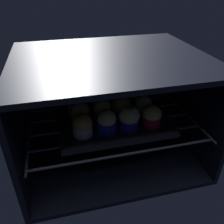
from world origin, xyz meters
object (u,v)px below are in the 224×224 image
baking_tray (112,118)px  muffin_row0_col0 (82,126)px  muffin_row1_col0 (80,112)px  muffin_row1_col2 (122,108)px  muffin_row2_col2 (117,98)px  muffin_row1_col3 (143,106)px  muffin_row2_col1 (98,100)px  muffin_row0_col2 (129,118)px  muffin_row2_col0 (76,103)px  muffin_row1_col1 (102,110)px  muffin_row2_col3 (136,96)px  muffin_row0_col3 (152,116)px  muffin_row0_col1 (107,122)px

baking_tray → muffin_row0_col0: bearing=-146.5°
muffin_row1_col0 → muffin_row1_col2: size_ratio=1.02×
muffin_row2_col2 → muffin_row1_col3: bearing=-45.2°
muffin_row2_col1 → muffin_row1_col2: bearing=-45.9°
muffin_row0_col2 → muffin_row2_col1: size_ratio=1.09×
baking_tray → muffin_row2_col0: muffin_row2_col0 is taller
muffin_row1_col1 → muffin_row1_col3: size_ratio=1.05×
muffin_row1_col2 → muffin_row2_col1: (-6.73, 6.95, 0.06)cm
muffin_row1_col1 → muffin_row2_col1: 6.80cm
muffin_row2_col2 → muffin_row2_col0: bearing=-179.9°
muffin_row0_col0 → muffin_row2_col0: 14.01cm
baking_tray → muffin_row2_col1: muffin_row2_col1 is taller
muffin_row1_col1 → baking_tray: bearing=-1.5°
muffin_row1_col1 → muffin_row2_col3: bearing=26.4°
muffin_row1_col2 → muffin_row2_col0: muffin_row1_col2 is taller
muffin_row0_col3 → muffin_row1_col3: 7.00cm
baking_tray → muffin_row1_col3: (10.84, -0.25, 3.64)cm
muffin_row1_col1 → muffin_row1_col3: (14.07, -0.34, -0.17)cm
baking_tray → muffin_row1_col1: size_ratio=4.98×
muffin_row1_col1 → muffin_row1_col2: size_ratio=1.01×
muffin_row0_col1 → muffin_row2_col0: muffin_row0_col1 is taller
muffin_row2_col0 → muffin_row2_col2: (14.84, 0.02, 0.01)cm
muffin_row0_col3 → muffin_row1_col0: (-21.56, 7.36, 0.28)cm
muffin_row1_col1 → muffin_row2_col0: bearing=139.3°
baking_tray → muffin_row0_col3: (11.05, -7.25, 3.64)cm
muffin_row1_col3 → muffin_row2_col0: size_ratio=0.97×
muffin_row1_col1 → muffin_row2_col2: same height
muffin_row1_col3 → muffin_row2_col2: 10.07cm
muffin_row0_col3 → muffin_row2_col2: size_ratio=0.97×
muffin_row2_col0 → muffin_row0_col2: bearing=-43.7°
muffin_row1_col0 → muffin_row1_col2: (13.76, -0.18, -0.16)cm
muffin_row1_col2 → muffin_row1_col3: size_ratio=1.04×
muffin_row1_col1 → muffin_row1_col2: 6.48cm
muffin_row1_col1 → muffin_row2_col1: (-0.25, 6.80, 0.02)cm
muffin_row0_col1 → muffin_row2_col2: bearing=62.9°
muffin_row0_col1 → muffin_row1_col0: size_ratio=0.99×
muffin_row2_col2 → muffin_row0_col2: bearing=-90.5°
muffin_row1_col0 → muffin_row1_col3: size_ratio=1.06×
muffin_row0_col0 → muffin_row2_col3: 25.75cm
muffin_row0_col0 → muffin_row0_col3: 21.84cm
baking_tray → muffin_row0_col0: size_ratio=5.22×
muffin_row2_col3 → muffin_row1_col1: bearing=-153.6°
muffin_row1_col0 → muffin_row2_col1: size_ratio=1.00×
muffin_row1_col0 → muffin_row2_col1: same height
baking_tray → muffin_row1_col2: 4.97cm
muffin_row1_col0 → muffin_row1_col2: muffin_row1_col0 is taller
baking_tray → muffin_row2_col0: (-11.09, 6.86, 3.83)cm
baking_tray → muffin_row1_col1: (-3.22, 0.09, 3.81)cm
muffin_row0_col3 → muffin_row1_col3: bearing=91.7°
muffin_row0_col3 → muffin_row1_col2: (-7.80, 7.18, 0.12)cm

